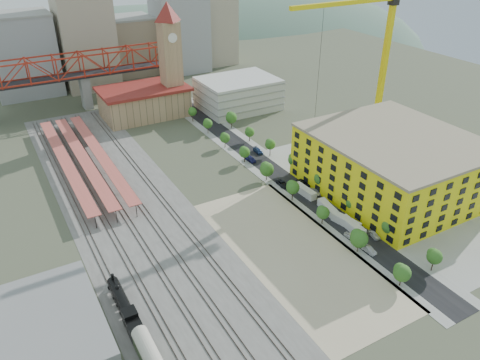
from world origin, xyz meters
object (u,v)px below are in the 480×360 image
clock_tower (170,49)px  car_0 (351,237)px  construction_building (393,164)px  site_trailer_c (328,208)px  site_trailer_a (352,226)px  locomotive (125,309)px  site_trailer_b (346,222)px  tower_crane (379,44)px  site_trailer_d (305,191)px

clock_tower → car_0: clock_tower is taller
construction_building → site_trailer_c: 27.27m
site_trailer_a → site_trailer_c: size_ratio=1.03×
locomotive → site_trailer_b: bearing=2.7°
construction_building → site_trailer_c: (-26.00, -0.73, -8.19)m
locomotive → site_trailer_c: size_ratio=2.59×
construction_building → locomotive: size_ratio=2.19×
locomotive → car_0: locomotive is taller
site_trailer_b → tower_crane: bearing=29.9°
clock_tower → site_trailer_c: size_ratio=5.83×
tower_crane → site_trailer_c: 66.01m
clock_tower → car_0: size_ratio=11.69×
site_trailer_d → site_trailer_b: bearing=-92.4°
construction_building → locomotive: 93.08m
tower_crane → car_0: size_ratio=14.14×
construction_building → site_trailer_b: 28.70m
locomotive → construction_building: bearing=7.5°
clock_tower → tower_crane: 87.19m
locomotive → site_trailer_c: locomotive is taller
site_trailer_c → site_trailer_d: bearing=98.9°
site_trailer_a → site_trailer_b: (0.00, 2.69, -0.02)m
car_0 → construction_building: bearing=17.2°
site_trailer_a → site_trailer_c: bearing=92.8°
site_trailer_c → tower_crane: bearing=44.5°
clock_tower → site_trailer_c: (8.00, -100.73, -27.48)m
locomotive → car_0: (63.00, -2.66, -1.40)m
construction_building → site_trailer_a: construction_building is taller
site_trailer_b → car_0: bearing=-129.6°
locomotive → site_trailer_a: (66.00, 0.45, -0.90)m
site_trailer_a → site_trailer_d: size_ratio=1.01×
locomotive → car_0: 63.07m
tower_crane → site_trailer_a: tower_crane is taller
site_trailer_b → site_trailer_c: (0.00, 8.26, -0.02)m
site_trailer_a → site_trailer_b: site_trailer_a is taller
clock_tower → locomotive: (-58.00, -112.12, -26.54)m
tower_crane → car_0: tower_crane is taller
construction_building → site_trailer_d: 29.33m
tower_crane → site_trailer_a: size_ratio=6.86×
site_trailer_b → site_trailer_c: bearing=77.8°
site_trailer_b → construction_building: bearing=6.9°
car_0 → clock_tower: bearing=82.7°
construction_building → site_trailer_a: (-26.00, -11.67, -8.15)m
construction_building → car_0: 33.68m
site_trailer_b → site_trailer_c: 8.26m
construction_building → locomotive: bearing=-172.5°
site_trailer_c → site_trailer_d: (0.00, 11.58, 0.02)m
construction_building → site_trailer_a: bearing=-155.8°
construction_building → tower_crane: 46.31m
site_trailer_c → car_0: bearing=-93.1°
locomotive → site_trailer_d: bearing=19.2°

